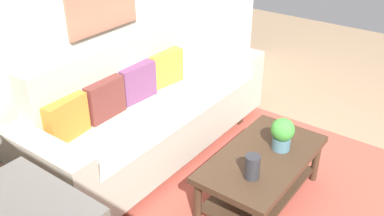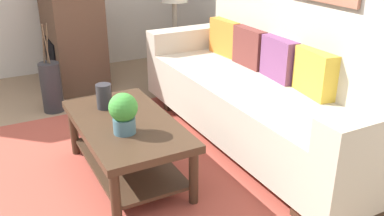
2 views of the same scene
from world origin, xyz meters
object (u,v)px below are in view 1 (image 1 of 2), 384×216
(throw_pillow_plum, at_px, (137,82))
(coffee_table, at_px, (262,168))
(couch, at_px, (149,111))
(tabletop_vase, at_px, (252,167))
(throw_pillow_maroon, at_px, (104,99))
(potted_plant_tabletop, at_px, (282,133))
(throw_pillow_orange, at_px, (66,119))
(throw_pillow_mustard, at_px, (165,68))

(throw_pillow_plum, xyz_separation_m, coffee_table, (0.00, -1.26, -0.37))
(couch, relative_size, tabletop_vase, 13.68)
(couch, distance_m, throw_pillow_maroon, 0.48)
(couch, relative_size, potted_plant_tabletop, 9.30)
(throw_pillow_maroon, bearing_deg, couch, -17.82)
(couch, height_order, throw_pillow_maroon, couch)
(throw_pillow_plum, distance_m, tabletop_vase, 1.36)
(throw_pillow_orange, distance_m, tabletop_vase, 1.42)
(throw_pillow_mustard, bearing_deg, throw_pillow_orange, 180.00)
(throw_pillow_mustard, distance_m, tabletop_vase, 1.48)
(throw_pillow_orange, relative_size, potted_plant_tabletop, 1.37)
(coffee_table, height_order, potted_plant_tabletop, potted_plant_tabletop)
(throw_pillow_orange, relative_size, throw_pillow_maroon, 1.00)
(coffee_table, bearing_deg, throw_pillow_plum, 90.18)
(throw_pillow_plum, height_order, coffee_table, throw_pillow_plum)
(couch, height_order, throw_pillow_mustard, couch)
(throw_pillow_orange, bearing_deg, throw_pillow_plum, 0.00)
(tabletop_vase, bearing_deg, coffee_table, 11.37)
(couch, bearing_deg, throw_pillow_orange, 170.87)
(throw_pillow_plum, relative_size, potted_plant_tabletop, 1.37)
(throw_pillow_mustard, xyz_separation_m, potted_plant_tabletop, (-0.22, -1.33, -0.11))
(throw_pillow_orange, bearing_deg, couch, -9.13)
(potted_plant_tabletop, bearing_deg, throw_pillow_mustard, 80.62)
(couch, distance_m, tabletop_vase, 1.23)
(throw_pillow_maroon, bearing_deg, throw_pillow_plum, 0.00)
(throw_pillow_mustard, xyz_separation_m, tabletop_vase, (-0.66, -1.32, -0.16))
(throw_pillow_orange, bearing_deg, throw_pillow_mustard, 0.00)
(throw_pillow_maroon, relative_size, throw_pillow_plum, 1.00)
(throw_pillow_orange, distance_m, potted_plant_tabletop, 1.63)
(throw_pillow_orange, distance_m, throw_pillow_maroon, 0.39)
(throw_pillow_orange, bearing_deg, coffee_table, -58.40)
(throw_pillow_orange, xyz_separation_m, throw_pillow_mustard, (1.16, 0.00, 0.00))
(throw_pillow_maroon, distance_m, throw_pillow_mustard, 0.77)
(throw_pillow_orange, bearing_deg, tabletop_vase, -69.17)
(tabletop_vase, distance_m, potted_plant_tabletop, 0.44)
(throw_pillow_maroon, distance_m, tabletop_vase, 1.33)
(potted_plant_tabletop, bearing_deg, throw_pillow_maroon, 112.67)
(couch, relative_size, throw_pillow_maroon, 6.76)
(throw_pillow_orange, xyz_separation_m, throw_pillow_plum, (0.77, 0.00, 0.00))
(throw_pillow_orange, xyz_separation_m, coffee_table, (0.78, -1.26, -0.37))
(couch, bearing_deg, coffee_table, -89.80)
(throw_pillow_mustard, relative_size, potted_plant_tabletop, 1.37)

